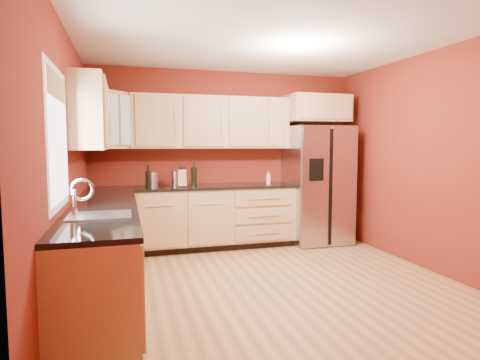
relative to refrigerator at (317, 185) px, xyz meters
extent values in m
plane|color=olive|center=(-1.35, -1.62, -0.89)|extent=(4.00, 4.00, 0.00)
plane|color=silver|center=(-1.35, -1.62, 1.71)|extent=(4.00, 4.00, 0.00)
cube|color=maroon|center=(-1.35, 0.38, 0.41)|extent=(4.00, 0.04, 2.60)
cube|color=maroon|center=(-1.35, -3.62, 0.41)|extent=(4.00, 0.04, 2.60)
cube|color=maroon|center=(-3.35, -1.62, 0.41)|extent=(0.04, 4.00, 2.60)
cube|color=maroon|center=(0.65, -1.62, 0.41)|extent=(0.04, 4.00, 2.60)
cube|color=#A97F52|center=(-1.90, 0.07, -0.45)|extent=(2.90, 0.60, 0.88)
cube|color=#A97F52|center=(-3.05, -1.62, -0.45)|extent=(0.60, 2.80, 0.88)
cube|color=black|center=(-1.90, 0.06, 0.01)|extent=(2.90, 0.62, 0.04)
cube|color=black|center=(-3.04, -1.62, 0.01)|extent=(0.62, 2.80, 0.04)
cube|color=#A97F52|center=(-1.60, 0.21, 0.94)|extent=(2.30, 0.33, 0.75)
cube|color=#A97F52|center=(-3.19, -0.90, 0.94)|extent=(0.33, 1.35, 0.75)
cube|color=#A97F52|center=(-3.02, 0.04, 0.94)|extent=(0.67, 0.67, 0.75)
cube|color=#A97F52|center=(0.00, 0.07, 1.16)|extent=(0.92, 0.60, 0.40)
cube|color=#B1B2B6|center=(0.00, 0.00, 0.00)|extent=(0.90, 0.75, 1.78)
cube|color=white|center=(-3.33, -2.12, 0.66)|extent=(0.03, 0.90, 1.00)
cylinder|color=#B1B2B6|center=(-2.15, 0.10, 0.14)|extent=(0.15, 0.15, 0.21)
cylinder|color=#B1B2B6|center=(-2.47, 0.00, 0.14)|extent=(0.14, 0.14, 0.21)
cube|color=tan|center=(-2.07, 0.01, 0.15)|extent=(0.12, 0.11, 0.23)
cylinder|color=silver|center=(-0.79, 0.02, 0.12)|extent=(0.08, 0.08, 0.18)
camera|label=1|loc=(-2.83, -5.56, 0.61)|focal=30.00mm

